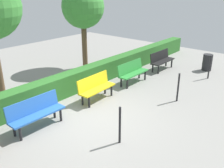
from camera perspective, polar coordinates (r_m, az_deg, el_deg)
ground_plane at (r=7.56m, az=-5.26°, el=-7.60°), size 20.49×20.49×0.00m
bench_black at (r=11.79m, az=11.33°, el=5.55°), size 1.53×0.47×0.86m
bench_green at (r=9.97m, az=4.69°, el=2.90°), size 1.53×0.47×0.86m
bench_yellow at (r=8.46m, az=-3.77°, el=-0.63°), size 1.49×0.51×0.86m
bench_blue at (r=7.12m, az=-17.12°, el=-6.14°), size 1.59×0.47×0.86m
hedge_row at (r=9.23m, az=-8.89°, el=0.52°), size 16.49×0.52×0.78m
tree_near at (r=11.51m, az=-6.70°, el=17.08°), size 1.89×1.89×3.75m
railing_post_near at (r=11.17m, az=21.52°, el=3.62°), size 0.06×0.06×1.00m
railing_post_mid at (r=8.62m, az=14.98°, el=-0.78°), size 0.06×0.06×1.00m
railing_post_far at (r=6.17m, az=1.81°, el=-9.47°), size 0.06×0.06×1.00m
trash_bin at (r=12.29m, az=21.09°, el=4.67°), size 0.43×0.43×0.76m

